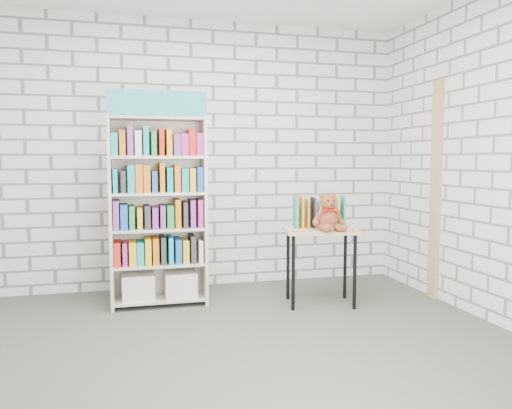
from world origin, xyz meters
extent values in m
plane|color=#40473C|center=(0.00, 0.00, 0.00)|extent=(4.50, 4.50, 0.00)
cube|color=silver|center=(0.00, 2.00, 1.40)|extent=(4.50, 0.02, 2.80)
cube|color=silver|center=(0.00, -2.00, 1.40)|extent=(4.50, 0.02, 2.80)
cube|color=silver|center=(2.25, 0.00, 1.40)|extent=(0.02, 4.00, 2.80)
cube|color=beige|center=(-0.81, 1.35, 0.87)|extent=(0.03, 0.34, 1.74)
cube|color=beige|center=(0.03, 1.35, 0.87)|extent=(0.03, 0.34, 1.74)
cube|color=beige|center=(-0.39, 1.51, 0.87)|extent=(0.87, 0.02, 1.74)
cube|color=teal|center=(-0.39, 1.19, 1.85)|extent=(0.87, 0.02, 0.21)
cube|color=beige|center=(-0.39, 1.35, 0.06)|extent=(0.81, 0.32, 0.02)
cube|color=beige|center=(-0.39, 1.35, 0.39)|extent=(0.81, 0.32, 0.02)
cube|color=beige|center=(-0.39, 1.35, 0.72)|extent=(0.81, 0.32, 0.02)
cube|color=beige|center=(-0.39, 1.35, 1.04)|extent=(0.81, 0.32, 0.02)
cube|color=beige|center=(-0.39, 1.35, 1.37)|extent=(0.81, 0.32, 0.02)
cube|color=beige|center=(-0.39, 1.35, 1.72)|extent=(0.81, 0.32, 0.02)
cube|color=silver|center=(-0.59, 1.35, 0.19)|extent=(0.29, 0.28, 0.23)
cube|color=silver|center=(-0.20, 1.35, 0.19)|extent=(0.29, 0.28, 0.23)
cube|color=blue|center=(-0.39, 1.34, 0.51)|extent=(0.81, 0.28, 0.23)
cube|color=green|center=(-0.39, 1.34, 0.84)|extent=(0.81, 0.28, 0.23)
cube|color=orange|center=(-0.39, 1.34, 1.17)|extent=(0.81, 0.28, 0.23)
cube|color=#BF338C|center=(-0.39, 1.34, 1.50)|extent=(0.81, 0.28, 0.23)
cube|color=tan|center=(1.07, 1.01, 0.70)|extent=(0.73, 0.57, 0.03)
cylinder|color=black|center=(0.76, 0.88, 0.34)|extent=(0.03, 0.03, 0.68)
cylinder|color=black|center=(0.82, 1.23, 0.34)|extent=(0.03, 0.03, 0.68)
cylinder|color=black|center=(1.31, 0.78, 0.34)|extent=(0.03, 0.03, 0.68)
cylinder|color=black|center=(1.38, 1.13, 0.34)|extent=(0.03, 0.03, 0.68)
cylinder|color=black|center=(0.77, 0.89, 0.71)|extent=(0.04, 0.04, 0.01)
cylinder|color=black|center=(1.30, 0.80, 0.71)|extent=(0.04, 0.04, 0.01)
cube|color=teal|center=(0.87, 1.15, 0.85)|extent=(0.05, 0.20, 0.27)
cube|color=orange|center=(0.92, 1.14, 0.85)|extent=(0.05, 0.20, 0.27)
cube|color=orange|center=(0.98, 1.13, 0.85)|extent=(0.05, 0.20, 0.27)
cube|color=black|center=(1.03, 1.12, 0.85)|extent=(0.05, 0.20, 0.27)
cube|color=white|center=(1.09, 1.11, 0.85)|extent=(0.05, 0.20, 0.27)
cube|color=red|center=(1.14, 1.10, 0.85)|extent=(0.05, 0.20, 0.27)
cube|color=#35A0C9|center=(1.20, 1.09, 0.85)|extent=(0.05, 0.20, 0.27)
cube|color=#D8CD48|center=(1.25, 1.08, 0.85)|extent=(0.05, 0.20, 0.27)
cube|color=teal|center=(1.31, 1.07, 0.85)|extent=(0.05, 0.20, 0.27)
ellipsoid|color=maroon|center=(1.10, 0.92, 0.81)|extent=(0.20, 0.17, 0.20)
sphere|color=maroon|center=(1.10, 0.92, 0.96)|extent=(0.14, 0.14, 0.14)
sphere|color=maroon|center=(1.05, 0.93, 1.02)|extent=(0.05, 0.05, 0.05)
sphere|color=maroon|center=(1.15, 0.93, 1.02)|extent=(0.05, 0.05, 0.05)
sphere|color=maroon|center=(1.10, 0.86, 0.95)|extent=(0.06, 0.06, 0.06)
sphere|color=black|center=(1.08, 0.86, 0.98)|extent=(0.02, 0.02, 0.02)
sphere|color=black|center=(1.12, 0.86, 0.98)|extent=(0.02, 0.02, 0.02)
sphere|color=black|center=(1.10, 0.83, 0.95)|extent=(0.02, 0.02, 0.02)
cylinder|color=maroon|center=(1.00, 0.90, 0.84)|extent=(0.10, 0.08, 0.14)
cylinder|color=maroon|center=(1.20, 0.90, 0.84)|extent=(0.10, 0.08, 0.14)
sphere|color=maroon|center=(0.97, 0.88, 0.78)|extent=(0.06, 0.06, 0.06)
sphere|color=maroon|center=(1.23, 0.89, 0.78)|extent=(0.06, 0.06, 0.06)
cylinder|color=maroon|center=(1.04, 0.82, 0.75)|extent=(0.11, 0.16, 0.08)
cylinder|color=maroon|center=(1.16, 0.82, 0.75)|extent=(0.10, 0.16, 0.08)
sphere|color=maroon|center=(1.02, 0.75, 0.75)|extent=(0.07, 0.07, 0.07)
sphere|color=maroon|center=(1.18, 0.76, 0.75)|extent=(0.07, 0.07, 0.07)
cone|color=red|center=(1.07, 0.86, 0.90)|extent=(0.06, 0.05, 0.05)
cone|color=red|center=(1.13, 0.86, 0.90)|extent=(0.06, 0.05, 0.05)
sphere|color=red|center=(1.10, 0.86, 0.90)|extent=(0.03, 0.03, 0.03)
cube|color=tan|center=(2.23, 0.95, 1.05)|extent=(0.05, 0.12, 2.10)
camera|label=1|loc=(-0.63, -3.29, 1.35)|focal=35.00mm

